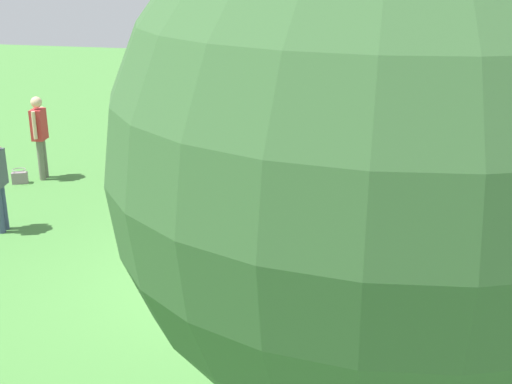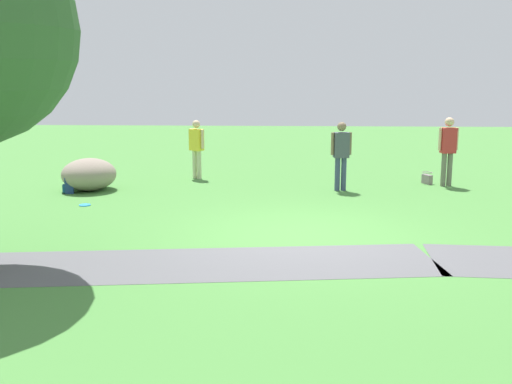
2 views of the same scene
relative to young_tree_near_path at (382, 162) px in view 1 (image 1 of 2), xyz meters
name	(u,v)px [view 1 (image 1 of 2)]	position (x,y,z in m)	size (l,w,h in m)	color
ground_plane	(224,283)	(-4.73, -2.28, -3.41)	(48.00, 48.00, 0.00)	#48843B
footpath_segment_near	(363,169)	(-10.74, -0.68, -3.40)	(8.08, 2.12, 0.01)	#57565B
footpath_segment_mid	(339,376)	(-2.78, -0.39, -3.40)	(8.15, 2.68, 0.01)	#57565B
young_tree_near_path	(382,162)	(0.00, 0.00, 0.00)	(3.20, 3.20, 5.02)	brown
lamp_post	(321,57)	(-11.52, -1.80, -1.05)	(0.28, 0.28, 3.85)	black
woman_with_handbag	(39,131)	(-8.61, -7.31, -2.37)	(0.52, 0.29, 1.78)	#6A6A5A
handbag_on_grass	(20,177)	(-8.20, -7.63, -3.27)	(0.36, 0.36, 0.31)	gray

